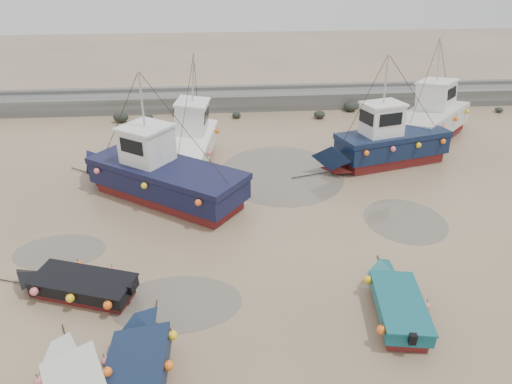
% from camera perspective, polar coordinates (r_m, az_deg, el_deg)
% --- Properties ---
extents(ground, '(120.00, 120.00, 0.00)m').
position_cam_1_polar(ground, '(19.34, 3.58, -9.56)').
color(ground, tan).
rests_on(ground, ground).
extents(seawall, '(60.00, 4.92, 1.50)m').
position_cam_1_polar(seawall, '(39.04, -0.99, 10.44)').
color(seawall, slate).
rests_on(seawall, ground).
extents(puddle_a, '(4.65, 4.65, 0.01)m').
position_cam_1_polar(puddle_a, '(18.24, -9.05, -12.42)').
color(puddle_a, '#605A4D').
rests_on(puddle_a, ground).
extents(puddle_b, '(3.71, 3.71, 0.01)m').
position_cam_1_polar(puddle_b, '(23.91, 16.66, -3.14)').
color(puddle_b, '#605A4D').
rests_on(puddle_b, ground).
extents(puddle_c, '(3.73, 3.73, 0.01)m').
position_cam_1_polar(puddle_c, '(22.25, -21.54, -6.31)').
color(puddle_c, '#605A4D').
rests_on(puddle_c, ground).
extents(puddle_d, '(6.86, 6.86, 0.01)m').
position_cam_1_polar(puddle_d, '(27.69, 2.90, 2.18)').
color(puddle_d, '#605A4D').
rests_on(puddle_d, ground).
extents(dinghy_1, '(2.31, 6.27, 1.43)m').
position_cam_1_polar(dinghy_1, '(15.28, -13.15, -19.42)').
color(dinghy_1, maroon).
rests_on(dinghy_1, ground).
extents(dinghy_2, '(2.21, 5.58, 1.43)m').
position_cam_1_polar(dinghy_2, '(17.93, 15.78, -11.76)').
color(dinghy_2, maroon).
rests_on(dinghy_2, ground).
extents(dinghy_4, '(5.76, 2.91, 1.43)m').
position_cam_1_polar(dinghy_4, '(19.18, -19.94, -9.68)').
color(dinghy_4, maroon).
rests_on(dinghy_4, ground).
extents(cabin_boat_0, '(9.86, 7.96, 6.22)m').
position_cam_1_polar(cabin_boat_0, '(24.99, -11.26, 2.16)').
color(cabin_boat_0, maroon).
rests_on(cabin_boat_0, ground).
extents(cabin_boat_1, '(3.58, 9.97, 6.22)m').
position_cam_1_polar(cabin_boat_1, '(28.59, -7.72, 5.68)').
color(cabin_boat_1, maroon).
rests_on(cabin_boat_1, ground).
extents(cabin_boat_2, '(9.43, 4.25, 6.22)m').
position_cam_1_polar(cabin_boat_2, '(29.16, 14.38, 5.52)').
color(cabin_boat_2, maroon).
rests_on(cabin_boat_2, ground).
extents(cabin_boat_3, '(7.85, 8.00, 6.22)m').
position_cam_1_polar(cabin_boat_3, '(34.59, 19.77, 8.03)').
color(cabin_boat_3, maroon).
rests_on(cabin_boat_3, ground).
extents(person, '(0.79, 0.63, 1.89)m').
position_cam_1_polar(person, '(25.82, -7.60, 0.08)').
color(person, '#151E31').
rests_on(person, ground).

